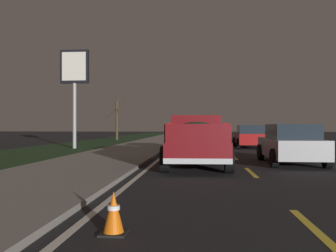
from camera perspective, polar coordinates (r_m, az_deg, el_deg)
ground at (r=27.77m, az=11.98°, el=-3.06°), size 144.00×144.00×0.00m
sidewalk_shoulder at (r=27.86m, az=-3.43°, el=-2.93°), size 108.00×4.00×0.12m
grass_verge at (r=29.03m, az=-13.25°, el=-2.92°), size 108.00×6.00×0.01m
lane_markings at (r=30.87m, az=5.53°, el=-2.75°), size 108.00×7.04×0.01m
pickup_truck at (r=13.22m, az=4.41°, el=-2.12°), size 5.48×2.38×1.87m
sedan_green at (r=20.27m, az=4.30°, el=-1.95°), size 4.44×2.09×1.54m
sedan_silver at (r=14.82m, az=18.74°, el=-2.65°), size 4.41×2.04×1.54m
sedan_red at (r=25.19m, az=12.76°, el=-1.58°), size 4.43×2.07×1.54m
sedan_tan at (r=32.82m, az=17.43°, el=-1.22°), size 4.41×2.03×1.54m
gas_price_sign at (r=24.89m, az=-14.51°, el=7.82°), size 0.27×1.90×6.51m
bare_tree_far at (r=39.12m, az=-8.06°, el=1.11°), size 1.37×1.92×4.81m
traffic_cone_near at (r=5.08m, az=-8.56°, el=-13.41°), size 0.36×0.36×0.58m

